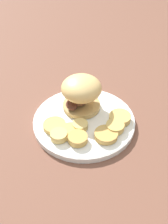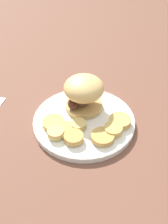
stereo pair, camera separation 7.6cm
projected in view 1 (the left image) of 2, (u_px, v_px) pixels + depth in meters
name	position (u px, v px, depth m)	size (l,w,h in m)	color
ground_plane	(84.00, 124.00, 0.79)	(4.00, 4.00, 0.00)	brown
dinner_plate	(84.00, 121.00, 0.79)	(0.26, 0.26, 0.02)	white
sandwich	(81.00, 92.00, 0.78)	(0.10, 0.10, 0.09)	tan
potato_round_0	(55.00, 126.00, 0.76)	(0.06, 0.06, 0.01)	tan
potato_round_1	(115.00, 127.00, 0.75)	(0.04, 0.04, 0.02)	tan
potato_round_2	(79.00, 125.00, 0.76)	(0.04, 0.04, 0.02)	#DBB766
potato_round_3	(120.00, 118.00, 0.77)	(0.05, 0.05, 0.02)	tan
potato_round_4	(78.00, 138.00, 0.72)	(0.05, 0.05, 0.02)	tan
potato_round_5	(106.00, 135.00, 0.73)	(0.06, 0.06, 0.01)	tan
potato_round_6	(71.00, 132.00, 0.74)	(0.05, 0.05, 0.01)	tan
potato_round_7	(59.00, 135.00, 0.73)	(0.04, 0.04, 0.02)	#DBB766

